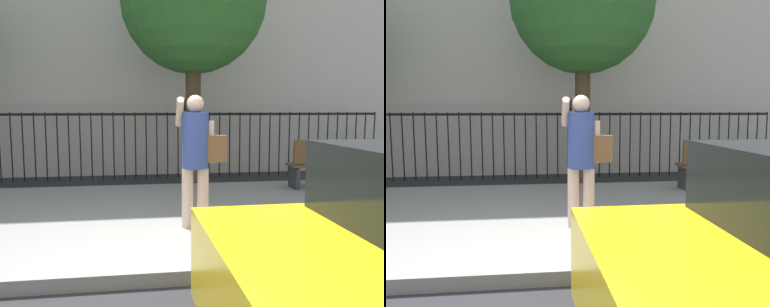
# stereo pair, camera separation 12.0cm
# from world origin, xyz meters

# --- Properties ---
(ground_plane) EXTENTS (60.00, 60.00, 0.00)m
(ground_plane) POSITION_xyz_m (0.00, 0.00, 0.00)
(ground_plane) COLOR #28282B
(sidewalk) EXTENTS (28.00, 4.40, 0.15)m
(sidewalk) POSITION_xyz_m (0.00, 2.20, 0.07)
(sidewalk) COLOR gray
(sidewalk) RESTS_ON ground
(iron_fence) EXTENTS (12.03, 0.04, 1.60)m
(iron_fence) POSITION_xyz_m (0.00, 5.90, 1.02)
(iron_fence) COLOR black
(iron_fence) RESTS_ON ground
(pedestrian_on_phone) EXTENTS (0.66, 0.50, 1.71)m
(pedestrian_on_phone) POSITION_xyz_m (0.66, 1.40, 1.15)
(pedestrian_on_phone) COLOR beige
(pedestrian_on_phone) RESTS_ON sidewalk
(street_bench) EXTENTS (1.60, 0.45, 0.95)m
(street_bench) POSITION_xyz_m (3.61, 3.55, 0.65)
(street_bench) COLOR brown
(street_bench) RESTS_ON sidewalk
(street_tree_near) EXTENTS (2.94, 2.94, 5.33)m
(street_tree_near) POSITION_xyz_m (1.07, 4.58, 3.83)
(street_tree_near) COLOR #4C3823
(street_tree_near) RESTS_ON ground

